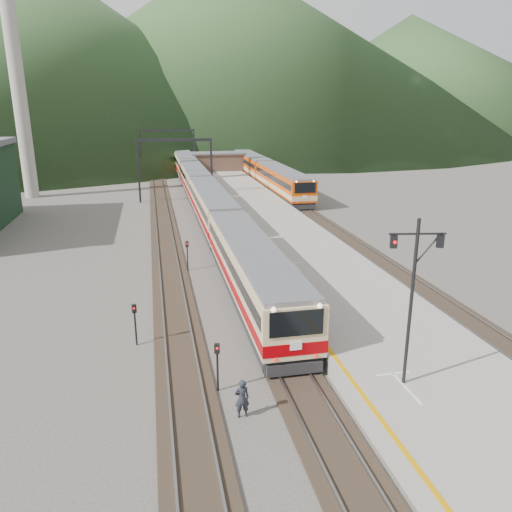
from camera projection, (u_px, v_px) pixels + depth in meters
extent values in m
cube|color=black|center=(213.00, 226.00, 51.72)|extent=(2.60, 200.00, 0.12)
cube|color=slate|center=(206.00, 225.00, 51.55)|extent=(0.10, 200.00, 0.14)
cube|color=slate|center=(220.00, 224.00, 51.83)|extent=(0.10, 200.00, 0.14)
cube|color=black|center=(164.00, 228.00, 50.74)|extent=(2.60, 200.00, 0.12)
cube|color=slate|center=(157.00, 227.00, 50.57)|extent=(0.10, 200.00, 0.14)
cube|color=slate|center=(171.00, 227.00, 50.85)|extent=(0.10, 200.00, 0.14)
cube|color=black|center=(318.00, 221.00, 53.97)|extent=(2.60, 200.00, 0.12)
cube|color=slate|center=(312.00, 220.00, 53.80)|extent=(0.10, 200.00, 0.14)
cube|color=slate|center=(325.00, 219.00, 54.08)|extent=(0.10, 200.00, 0.14)
cube|color=gray|center=(270.00, 223.00, 50.81)|extent=(8.00, 100.00, 1.00)
cube|color=black|center=(138.00, 171.00, 63.15)|extent=(0.25, 0.25, 8.00)
cube|color=black|center=(212.00, 169.00, 64.97)|extent=(0.25, 0.25, 8.00)
cube|color=black|center=(174.00, 140.00, 62.96)|extent=(9.30, 0.22, 0.35)
cube|color=black|center=(141.00, 153.00, 86.57)|extent=(0.25, 0.25, 8.00)
cube|color=black|center=(195.00, 152.00, 88.38)|extent=(0.25, 0.25, 8.00)
cube|color=black|center=(167.00, 130.00, 86.37)|extent=(9.30, 0.22, 0.35)
cylinder|color=#9E998E|center=(17.00, 81.00, 63.67)|extent=(1.80, 1.80, 30.00)
cube|color=brown|center=(218.00, 162.00, 87.72)|extent=(9.00, 4.00, 2.80)
cube|color=slate|center=(217.00, 153.00, 87.27)|extent=(9.40, 4.40, 0.30)
cone|color=#25481F|center=(45.00, 51.00, 175.66)|extent=(180.00, 180.00, 60.00)
cone|color=#25481F|center=(225.00, 46.00, 224.61)|extent=(220.00, 220.00, 75.00)
cone|color=#25481F|center=(407.00, 75.00, 225.16)|extent=(160.00, 160.00, 50.00)
cube|color=tan|center=(251.00, 268.00, 31.81)|extent=(3.03, 20.37, 3.70)
cube|color=tan|center=(212.00, 206.00, 51.36)|extent=(3.03, 20.37, 3.70)
cube|color=tan|center=(194.00, 178.00, 70.90)|extent=(3.03, 20.37, 3.70)
cube|color=tan|center=(184.00, 162.00, 90.44)|extent=(3.03, 20.37, 3.70)
cube|color=#C94507|center=(282.00, 181.00, 67.84)|extent=(3.08, 20.70, 3.76)
cube|color=#C94507|center=(252.00, 164.00, 87.69)|extent=(3.08, 20.70, 3.76)
cube|color=#C94507|center=(233.00, 153.00, 107.54)|extent=(3.08, 20.70, 3.76)
cylinder|color=black|center=(411.00, 305.00, 19.76)|extent=(0.14, 0.14, 7.00)
cube|color=black|center=(418.00, 234.00, 18.92)|extent=(2.18, 0.43, 0.07)
cube|color=black|center=(394.00, 242.00, 18.97)|extent=(0.28, 0.22, 0.50)
cube|color=black|center=(440.00, 241.00, 19.04)|extent=(0.28, 0.22, 0.50)
cylinder|color=black|center=(218.00, 370.00, 21.75)|extent=(0.10, 0.10, 2.00)
cube|color=black|center=(217.00, 348.00, 21.44)|extent=(0.26, 0.22, 0.45)
cylinder|color=black|center=(188.00, 257.00, 37.77)|extent=(0.10, 0.10, 2.00)
cube|color=black|center=(187.00, 244.00, 37.46)|extent=(0.24, 0.20, 0.45)
cylinder|color=black|center=(136.00, 327.00, 25.93)|extent=(0.10, 0.10, 2.00)
cube|color=black|center=(134.00, 309.00, 25.62)|extent=(0.26, 0.22, 0.45)
imported|color=#1F222B|center=(242.00, 398.00, 19.95)|extent=(0.62, 0.43, 1.67)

